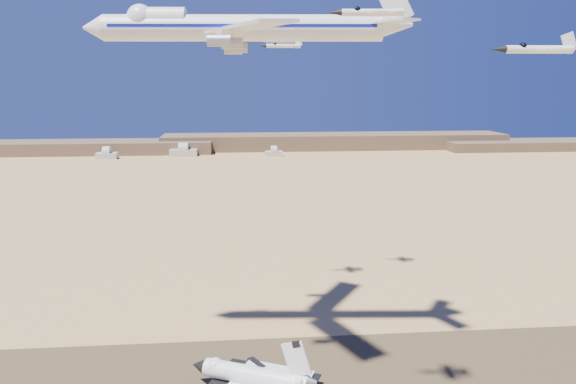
{
  "coord_description": "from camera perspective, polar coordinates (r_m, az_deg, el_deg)",
  "views": [
    {
      "loc": [
        -1.35,
        -143.42,
        81.69
      ],
      "look_at": [
        12.64,
        8.0,
        51.64
      ],
      "focal_mm": 35.0,
      "sensor_mm": 36.0,
      "label": 1
    }
  ],
  "objects": [
    {
      "name": "hangars",
      "position": [
        629.71,
        -10.97,
        3.96
      ],
      "size": [
        200.5,
        29.5,
        30.0
      ],
      "color": "beige",
      "rests_on": "ground"
    },
    {
      "name": "chase_jet_a",
      "position": [
        118.12,
        8.42,
        17.62
      ],
      "size": [
        15.5,
        8.48,
        3.86
      ],
      "rotation": [
        0.0,
        0.0,
        -0.1
      ],
      "color": "white"
    },
    {
      "name": "chase_jet_d",
      "position": [
        220.9,
        6.28,
        15.23
      ],
      "size": [
        14.36,
        7.89,
        3.58
      ],
      "rotation": [
        0.0,
        0.0,
        -0.12
      ],
      "color": "white"
    },
    {
      "name": "chase_jet_b",
      "position": [
        108.76,
        24.01,
        13.12
      ],
      "size": [
        15.0,
        8.0,
        3.73
      ],
      "rotation": [
        0.0,
        0.0,
        -0.04
      ],
      "color": "white"
    },
    {
      "name": "ridgeline",
      "position": [
        678.09,
        0.4,
        4.91
      ],
      "size": [
        960.0,
        90.0,
        18.0
      ],
      "color": "brown",
      "rests_on": "ground"
    },
    {
      "name": "shuttle",
      "position": [
        156.23,
        -3.42,
        -18.37
      ],
      "size": [
        35.85,
        30.75,
        17.47
      ],
      "rotation": [
        0.0,
        0.0,
        -0.44
      ],
      "color": "white",
      "rests_on": "runway"
    },
    {
      "name": "chase_jet_c",
      "position": [
        205.95,
        -0.57,
        14.64
      ],
      "size": [
        15.48,
        8.19,
        3.86
      ],
      "rotation": [
        0.0,
        0.0,
        0.01
      ],
      "color": "white"
    },
    {
      "name": "runway",
      "position": [
        165.04,
        -4.34,
        -18.51
      ],
      "size": [
        600.0,
        50.0,
        0.06
      ],
      "primitive_type": "cube",
      "color": "#503D28",
      "rests_on": "ground"
    },
    {
      "name": "carrier_747",
      "position": [
        157.74,
        -5.57,
        16.27
      ],
      "size": [
        89.1,
        68.81,
        22.18
      ],
      "rotation": [
        0.0,
        0.0,
        -0.08
      ],
      "color": "white"
    },
    {
      "name": "ground",
      "position": [
        165.06,
        -4.34,
        -18.52
      ],
      "size": [
        1200.0,
        1200.0,
        0.0
      ],
      "primitive_type": "plane",
      "color": "tan",
      "rests_on": "ground"
    }
  ]
}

